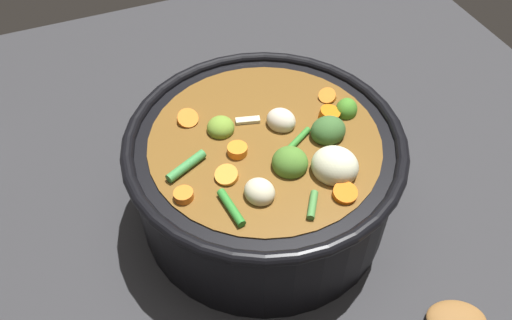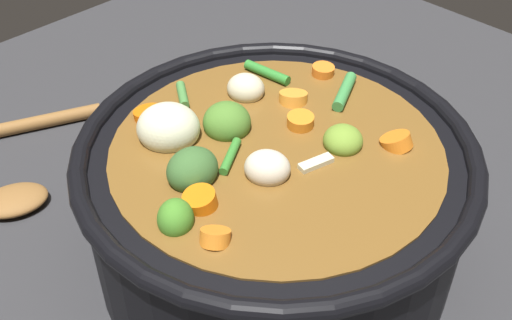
{
  "view_description": "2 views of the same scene",
  "coord_description": "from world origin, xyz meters",
  "views": [
    {
      "loc": [
        0.39,
        -0.17,
        0.57
      ],
      "look_at": [
        0.01,
        -0.01,
        0.11
      ],
      "focal_mm": 36.83,
      "sensor_mm": 36.0,
      "label": 1
    },
    {
      "loc": [
        -0.27,
        0.29,
        0.45
      ],
      "look_at": [
        0.01,
        0.01,
        0.12
      ],
      "focal_mm": 44.59,
      "sensor_mm": 36.0,
      "label": 2
    }
  ],
  "objects": [
    {
      "name": "cooking_pot",
      "position": [
        0.0,
        0.0,
        0.07
      ],
      "size": [
        0.33,
        0.33,
        0.16
      ],
      "color": "black",
      "rests_on": "ground_plane"
    },
    {
      "name": "wooden_spoon",
      "position": [
        0.29,
        0.11,
        0.01
      ],
      "size": [
        0.2,
        0.21,
        0.02
      ],
      "color": "brown",
      "rests_on": "ground_plane"
    },
    {
      "name": "ground_plane",
      "position": [
        0.0,
        0.0,
        0.0
      ],
      "size": [
        1.1,
        1.1,
        0.0
      ],
      "primitive_type": "plane",
      "color": "#2D2D30"
    }
  ]
}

